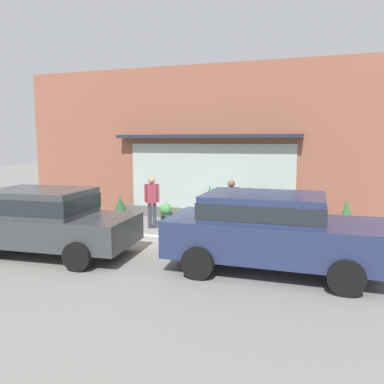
# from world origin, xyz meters

# --- Properties ---
(ground_plane) EXTENTS (60.00, 60.00, 0.00)m
(ground_plane) POSITION_xyz_m (0.00, 0.00, 0.00)
(ground_plane) COLOR gray
(curb_strip) EXTENTS (14.00, 0.24, 0.12)m
(curb_strip) POSITION_xyz_m (0.00, -0.20, 0.06)
(curb_strip) COLOR #B2B2AD
(curb_strip) RESTS_ON ground_plane
(storefront) EXTENTS (14.00, 0.81, 5.26)m
(storefront) POSITION_xyz_m (0.00, 3.19, 2.58)
(storefront) COLOR #935642
(storefront) RESTS_ON ground_plane
(fire_hydrant) EXTENTS (0.42, 0.39, 0.87)m
(fire_hydrant) POSITION_xyz_m (0.58, 0.84, 0.43)
(fire_hydrant) COLOR #4C8C47
(fire_hydrant) RESTS_ON ground_plane
(pedestrian_with_handbag) EXTENTS (0.63, 0.35, 1.60)m
(pedestrian_with_handbag) POSITION_xyz_m (1.33, 1.11, 0.93)
(pedestrian_with_handbag) COLOR #475675
(pedestrian_with_handbag) RESTS_ON ground_plane
(pedestrian_passerby) EXTENTS (0.44, 0.28, 1.61)m
(pedestrian_passerby) POSITION_xyz_m (-1.21, 1.15, 0.93)
(pedestrian_passerby) COLOR #333847
(pedestrian_passerby) RESTS_ON ground_plane
(parked_car_dark_gray) EXTENTS (4.19, 2.21, 1.57)m
(parked_car_dark_gray) POSITION_xyz_m (-2.48, -2.20, 0.89)
(parked_car_dark_gray) COLOR #383A3D
(parked_car_dark_gray) RESTS_ON ground_plane
(parked_car_navy) EXTENTS (4.39, 2.12, 1.62)m
(parked_car_navy) POSITION_xyz_m (2.74, -1.72, 0.92)
(parked_car_navy) COLOR navy
(parked_car_navy) RESTS_ON ground_plane
(potted_plant_by_entrance) EXTENTS (0.45, 0.45, 0.78)m
(potted_plant_by_entrance) POSITION_xyz_m (-2.99, 2.39, 0.37)
(potted_plant_by_entrance) COLOR #4C4C51
(potted_plant_by_entrance) RESTS_ON ground_plane
(potted_plant_window_center) EXTENTS (0.40, 0.40, 0.58)m
(potted_plant_window_center) POSITION_xyz_m (-1.30, 2.51, 0.30)
(potted_plant_window_center) COLOR #33473D
(potted_plant_window_center) RESTS_ON ground_plane
(potted_plant_near_hydrant) EXTENTS (0.46, 0.46, 1.26)m
(potted_plant_near_hydrant) POSITION_xyz_m (0.26, 2.57, 0.60)
(potted_plant_near_hydrant) COLOR #33473D
(potted_plant_near_hydrant) RESTS_ON ground_plane
(potted_plant_window_left) EXTENTS (0.35, 0.35, 1.04)m
(potted_plant_window_left) POSITION_xyz_m (1.75, 2.15, 0.50)
(potted_plant_window_left) COLOR #33473D
(potted_plant_window_left) RESTS_ON ground_plane
(potted_plant_low_front) EXTENTS (0.43, 0.43, 1.04)m
(potted_plant_low_front) POSITION_xyz_m (4.49, 2.15, 0.49)
(potted_plant_low_front) COLOR #B7B2A3
(potted_plant_low_front) RESTS_ON ground_plane
(potted_plant_corner_tall) EXTENTS (0.42, 0.42, 0.63)m
(potted_plant_corner_tall) POSITION_xyz_m (2.70, 2.45, 0.35)
(potted_plant_corner_tall) COLOR #9E6042
(potted_plant_corner_tall) RESTS_ON ground_plane
(potted_plant_doorstep) EXTENTS (0.40, 0.40, 0.76)m
(potted_plant_doorstep) POSITION_xyz_m (-4.77, 2.34, 0.36)
(potted_plant_doorstep) COLOR #9E6042
(potted_plant_doorstep) RESTS_ON ground_plane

